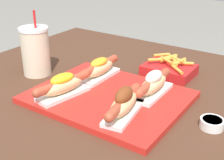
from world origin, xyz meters
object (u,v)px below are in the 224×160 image
(hot_dog_3, at_px, (153,84))
(drink_cup, at_px, (36,51))
(hot_dog_1, at_px, (124,103))
(sauce_bowl, at_px, (212,122))
(fries_basket, at_px, (169,69))
(hot_dog_2, at_px, (99,68))
(hot_dog_0, at_px, (63,86))
(serving_tray, at_px, (108,97))

(hot_dog_3, xyz_separation_m, drink_cup, (-0.44, -0.05, 0.03))
(hot_dog_3, bearing_deg, hot_dog_1, -93.43)
(hot_dog_1, xyz_separation_m, sauce_bowl, (0.21, 0.10, -0.04))
(hot_dog_3, height_order, fries_basket, hot_dog_3)
(sauce_bowl, height_order, fries_basket, fries_basket)
(hot_dog_2, xyz_separation_m, sauce_bowl, (0.40, -0.06, -0.04))
(hot_dog_1, relative_size, hot_dog_2, 0.99)
(hot_dog_2, bearing_deg, hot_dog_0, -93.11)
(drink_cup, bearing_deg, hot_dog_2, 15.58)
(hot_dog_0, bearing_deg, drink_cup, 154.43)
(serving_tray, bearing_deg, hot_dog_3, 34.23)
(hot_dog_0, relative_size, fries_basket, 1.18)
(sauce_bowl, bearing_deg, drink_cup, -179.58)
(hot_dog_2, bearing_deg, hot_dog_1, -39.37)
(hot_dog_3, bearing_deg, hot_dog_2, 176.80)
(drink_cup, relative_size, fries_basket, 1.33)
(serving_tray, distance_m, hot_dog_2, 0.14)
(hot_dog_0, distance_m, sauce_bowl, 0.43)
(sauce_bowl, relative_size, drink_cup, 0.27)
(serving_tray, bearing_deg, hot_dog_2, 137.89)
(hot_dog_3, xyz_separation_m, fries_basket, (-0.04, 0.21, -0.03))
(serving_tray, height_order, hot_dog_1, hot_dog_1)
(serving_tray, height_order, hot_dog_0, hot_dog_0)
(hot_dog_2, relative_size, drink_cup, 0.89)
(hot_dog_3, height_order, drink_cup, drink_cup)
(serving_tray, relative_size, drink_cup, 1.94)
(hot_dog_3, distance_m, fries_basket, 0.21)
(hot_dog_0, relative_size, drink_cup, 0.88)
(serving_tray, xyz_separation_m, hot_dog_1, (0.10, -0.08, 0.04))
(hot_dog_0, xyz_separation_m, hot_dog_3, (0.22, 0.16, 0.00))
(hot_dog_0, distance_m, fries_basket, 0.41)
(hot_dog_2, bearing_deg, drink_cup, -164.42)
(sauce_bowl, bearing_deg, hot_dog_2, 171.62)
(hot_dog_1, distance_m, fries_basket, 0.36)
(hot_dog_0, bearing_deg, hot_dog_2, 86.89)
(drink_cup, xyz_separation_m, fries_basket, (0.40, 0.26, -0.06))
(hot_dog_0, distance_m, hot_dog_3, 0.27)
(hot_dog_3, relative_size, sauce_bowl, 3.34)
(fries_basket, bearing_deg, hot_dog_0, -115.64)
(serving_tray, xyz_separation_m, hot_dog_3, (0.11, 0.08, 0.04))
(hot_dog_2, height_order, drink_cup, drink_cup)
(hot_dog_1, height_order, drink_cup, drink_cup)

